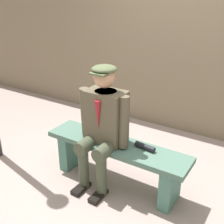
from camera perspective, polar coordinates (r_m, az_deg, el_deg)
The scene contains 5 objects.
ground_plane at distance 3.25m, azimuth 0.77°, elevation -14.03°, with size 30.00×30.00×0.00m, color gray.
bench at distance 3.05m, azimuth 0.80°, elevation -8.90°, with size 1.60×0.38×0.50m.
seated_man at distance 2.88m, azimuth -1.89°, elevation -2.06°, with size 0.58×0.57×1.33m.
rolled_magazine at distance 2.87m, azimuth 6.74°, elevation -7.05°, with size 0.06×0.06×0.22m, color black.
stadium_wall at distance 4.27m, azimuth 13.51°, elevation 10.05°, with size 12.00×0.24×2.07m, color #71634D.
Camera 1 is at (-1.35, 2.19, 1.97)m, focal length 44.84 mm.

